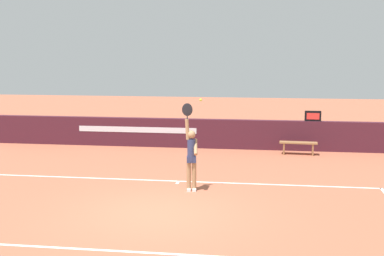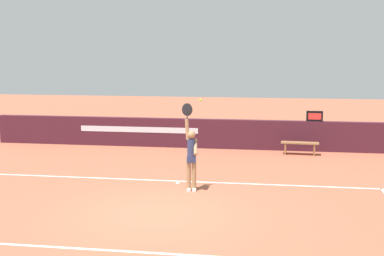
% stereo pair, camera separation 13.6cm
% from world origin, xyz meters
% --- Properties ---
extents(ground_plane, '(60.00, 60.00, 0.00)m').
position_xyz_m(ground_plane, '(0.00, 0.00, 0.00)').
color(ground_plane, '#A7583E').
extents(court_lines, '(11.34, 5.44, 0.00)m').
position_xyz_m(court_lines, '(0.00, 0.33, 0.00)').
color(court_lines, white).
rests_on(court_lines, ground).
extents(back_wall, '(16.68, 0.29, 1.12)m').
position_xyz_m(back_wall, '(-0.00, 8.23, 0.56)').
color(back_wall, '#441A27').
rests_on(back_wall, ground).
extents(speed_display, '(0.60, 0.15, 0.39)m').
position_xyz_m(speed_display, '(4.19, 8.23, 1.32)').
color(speed_display, black).
rests_on(speed_display, back_wall).
extents(tennis_player, '(0.46, 0.44, 2.37)m').
position_xyz_m(tennis_player, '(0.51, 2.04, 0.98)').
color(tennis_player, '#9F7852').
rests_on(tennis_player, ground).
extents(tennis_ball, '(0.07, 0.07, 0.07)m').
position_xyz_m(tennis_ball, '(0.75, 2.10, 2.45)').
color(tennis_ball, '#C9E034').
extents(courtside_bench_near, '(1.36, 0.43, 0.46)m').
position_xyz_m(courtside_bench_near, '(3.64, 7.43, 0.35)').
color(courtside_bench_near, '#92643D').
rests_on(courtside_bench_near, ground).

